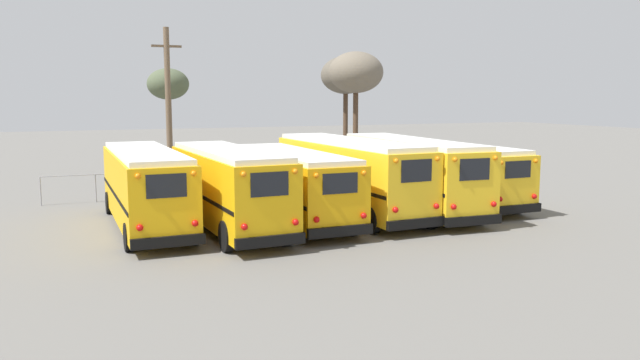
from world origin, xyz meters
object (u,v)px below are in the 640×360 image
(school_bus_0, at_px, (145,186))
(school_bus_2, at_px, (292,183))
(school_bus_5, at_px, (448,170))
(school_bus_3, at_px, (349,173))
(utility_pole, at_px, (168,104))
(bare_tree_1, at_px, (168,86))
(school_bus_1, at_px, (228,186))
(school_bus_4, at_px, (410,172))
(bare_tree_0, at_px, (356,73))
(bare_tree_2, at_px, (346,76))

(school_bus_0, xyz_separation_m, school_bus_2, (5.87, -1.08, -0.09))
(school_bus_0, height_order, school_bus_5, school_bus_0)
(school_bus_3, bearing_deg, utility_pole, 111.83)
(school_bus_3, distance_m, bare_tree_1, 19.14)
(school_bus_2, distance_m, utility_pole, 15.09)
(school_bus_1, height_order, school_bus_2, school_bus_1)
(school_bus_1, distance_m, school_bus_4, 8.84)
(utility_pole, distance_m, bare_tree_0, 15.35)
(school_bus_1, height_order, bare_tree_0, bare_tree_0)
(school_bus_3, xyz_separation_m, bare_tree_2, (10.28, 22.00, 5.12))
(school_bus_0, distance_m, school_bus_3, 8.81)
(utility_pole, bearing_deg, school_bus_5, -48.93)
(utility_pole, height_order, bare_tree_0, utility_pole)
(bare_tree_2, bearing_deg, bare_tree_1, -165.36)
(school_bus_4, xyz_separation_m, bare_tree_0, (6.19, 18.20, 5.21))
(utility_pole, bearing_deg, school_bus_4, -59.28)
(school_bus_3, xyz_separation_m, school_bus_4, (2.93, -0.42, -0.03))
(school_bus_3, bearing_deg, bare_tree_1, 104.97)
(school_bus_0, bearing_deg, school_bus_2, -10.40)
(school_bus_5, bearing_deg, school_bus_0, -178.69)
(school_bus_1, bearing_deg, school_bus_0, 149.42)
(bare_tree_0, bearing_deg, school_bus_1, -128.14)
(school_bus_5, relative_size, bare_tree_0, 1.20)
(school_bus_3, relative_size, school_bus_5, 1.07)
(bare_tree_1, xyz_separation_m, bare_tree_2, (15.11, 3.95, 1.00))
(bare_tree_0, height_order, bare_tree_1, bare_tree_0)
(school_bus_2, relative_size, school_bus_4, 0.91)
(school_bus_2, bearing_deg, school_bus_4, 2.35)
(school_bus_4, relative_size, school_bus_5, 1.03)
(bare_tree_0, relative_size, bare_tree_2, 1.01)
(school_bus_0, xyz_separation_m, bare_tree_0, (17.92, 17.36, 5.28))
(utility_pole, relative_size, bare_tree_2, 1.10)
(school_bus_5, height_order, utility_pole, utility_pole)
(school_bus_4, bearing_deg, bare_tree_0, 71.20)
(school_bus_1, bearing_deg, school_bus_2, 12.62)
(school_bus_1, relative_size, school_bus_4, 0.90)
(school_bus_4, distance_m, utility_pole, 16.88)
(bare_tree_2, bearing_deg, utility_pole, -152.78)
(school_bus_3, bearing_deg, school_bus_5, 7.36)
(school_bus_4, bearing_deg, utility_pole, 120.72)
(bare_tree_1, bearing_deg, bare_tree_2, 14.64)
(school_bus_1, bearing_deg, bare_tree_1, 86.93)
(school_bus_0, xyz_separation_m, school_bus_3, (8.80, -0.42, 0.11))
(school_bus_4, bearing_deg, school_bus_1, -174.18)
(school_bus_0, height_order, bare_tree_2, bare_tree_2)
(school_bus_2, bearing_deg, school_bus_5, 9.13)
(school_bus_3, bearing_deg, school_bus_1, -167.39)
(school_bus_4, bearing_deg, school_bus_3, 171.93)
(school_bus_0, height_order, bare_tree_1, bare_tree_1)
(school_bus_0, bearing_deg, utility_pole, 76.41)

